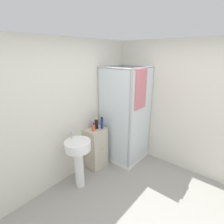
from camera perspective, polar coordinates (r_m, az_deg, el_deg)
The scene contains 9 objects.
wall_back at distance 3.10m, azimuth -16.24°, elevation -0.98°, with size 6.40×0.06×2.50m, color silver.
wall_right at distance 3.53m, azimuth 25.68°, elevation 0.30°, with size 0.06×6.40×2.50m, color silver.
shower_enclosure at distance 3.79m, azimuth 4.60°, elevation -7.12°, with size 0.80×0.83×2.01m.
vanity_cabinet at distance 3.64m, azimuth -5.30°, elevation -11.54°, with size 0.39×0.35×0.84m.
sink at distance 3.08m, azimuth -10.94°, elevation -13.45°, with size 0.44×0.44×1.01m.
soap_dispenser at distance 3.34m, azimuth -6.03°, elevation -5.08°, with size 0.06×0.06×0.16m.
shampoo_bottle_tall_black at distance 3.43m, azimuth -5.09°, elevation -3.77°, with size 0.07×0.07×0.21m.
shampoo_bottle_blue at distance 3.41m, azimuth -3.33°, elevation -3.60°, with size 0.05×0.05×0.24m.
lotion_bottle_white at distance 3.47m, azimuth -6.49°, elevation -3.96°, with size 0.05×0.05×0.18m.
Camera 1 is at (-1.59, -0.75, 2.27)m, focal length 28.00 mm.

